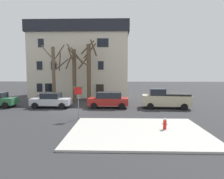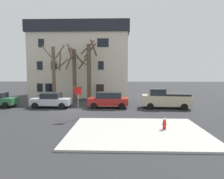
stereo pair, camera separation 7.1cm
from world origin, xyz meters
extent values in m
plane|color=#2D2D30|center=(0.00, 0.00, 0.00)|extent=(120.00, 120.00, 0.00)
cube|color=#B7B5AD|center=(5.86, -7.01, 0.06)|extent=(8.74, 6.77, 0.12)
cube|color=beige|center=(-1.39, 13.08, 4.80)|extent=(14.66, 7.76, 9.60)
cube|color=#23262D|center=(-1.39, 13.08, 10.45)|extent=(15.16, 8.26, 1.70)
cube|color=#2D231E|center=(1.96, 9.15, 1.05)|extent=(1.10, 0.12, 2.10)
cube|color=black|center=(-6.85, 9.16, 1.60)|extent=(0.80, 0.08, 1.20)
cube|color=black|center=(-5.63, 9.16, 1.60)|extent=(0.80, 0.08, 1.20)
cube|color=black|center=(-4.97, 9.16, 1.60)|extent=(0.80, 0.08, 1.20)
cube|color=black|center=(-6.77, 9.16, 4.80)|extent=(0.80, 0.08, 1.20)
cube|color=black|center=(-4.70, 9.16, 4.80)|extent=(0.80, 0.08, 1.20)
cube|color=black|center=(2.10, 9.16, 4.80)|extent=(0.80, 0.08, 1.20)
cube|color=black|center=(-6.47, 9.16, 8.00)|extent=(0.80, 0.08, 1.20)
cube|color=black|center=(2.00, 9.16, 8.00)|extent=(0.80, 0.08, 1.20)
cube|color=black|center=(2.81, 9.16, 8.00)|extent=(0.80, 0.08, 1.20)
cylinder|color=brown|center=(-3.85, 6.41, 3.56)|extent=(0.44, 0.44, 7.11)
cylinder|color=brown|center=(-3.20, 7.60, 4.79)|extent=(2.52, 1.47, 1.69)
cylinder|color=brown|center=(-3.50, 7.35, 6.22)|extent=(2.04, 0.89, 2.47)
cylinder|color=brown|center=(-3.95, 5.40, 5.93)|extent=(2.16, 0.36, 2.54)
cylinder|color=brown|center=(-3.09, 6.71, 5.19)|extent=(0.80, 1.71, 2.38)
cylinder|color=brown|center=(-1.28, 7.12, 3.44)|extent=(0.50, 0.50, 6.87)
cylinder|color=brown|center=(-2.04, 7.32, 5.22)|extent=(0.60, 1.69, 1.99)
cylinder|color=brown|center=(-1.58, 6.59, 6.64)|extent=(1.27, 0.82, 1.84)
cylinder|color=brown|center=(-1.66, 6.74, 6.14)|extent=(0.99, 0.98, 1.77)
cylinder|color=brown|center=(-0.77, 6.50, 5.97)|extent=(1.46, 1.25, 2.10)
cylinder|color=brown|center=(0.69, 7.05, 3.77)|extent=(0.55, 0.55, 7.53)
cylinder|color=brown|center=(-0.01, 7.73, 5.32)|extent=(1.59, 1.62, 2.17)
cylinder|color=brown|center=(0.42, 7.90, 7.21)|extent=(1.88, 0.76, 1.97)
cylinder|color=brown|center=(0.75, 7.86, 6.74)|extent=(1.78, 0.32, 2.07)
cylinder|color=brown|center=(1.38, 6.77, 6.99)|extent=(0.80, 1.60, 2.06)
cylinder|color=brown|center=(-0.06, 6.21, 5.23)|extent=(1.87, 1.69, 1.31)
cylinder|color=black|center=(-7.40, 1.02, 0.34)|extent=(0.68, 0.22, 0.68)
cylinder|color=black|center=(-7.39, 2.73, 0.34)|extent=(0.68, 0.22, 0.68)
cube|color=#B7BABF|center=(-2.68, 1.71, 0.68)|extent=(4.24, 1.89, 0.71)
cube|color=#1E232B|center=(-2.68, 1.71, 1.32)|extent=(1.97, 1.62, 0.58)
cylinder|color=black|center=(-4.13, 0.85, 0.34)|extent=(0.68, 0.24, 0.68)
cylinder|color=black|center=(-4.08, 2.64, 0.34)|extent=(0.68, 0.24, 0.68)
cylinder|color=black|center=(-1.27, 0.78, 0.34)|extent=(0.68, 0.24, 0.68)
cylinder|color=black|center=(-1.23, 2.57, 0.34)|extent=(0.68, 0.24, 0.68)
cube|color=#AD231E|center=(3.52, 1.84, 0.70)|extent=(4.29, 1.83, 0.76)
cube|color=#1E232B|center=(3.60, 1.84, 1.39)|extent=(2.66, 1.60, 0.62)
cylinder|color=black|center=(2.06, 0.95, 0.34)|extent=(0.68, 0.23, 0.68)
cylinder|color=black|center=(2.07, 2.75, 0.34)|extent=(0.68, 0.23, 0.68)
cylinder|color=black|center=(4.96, 0.93, 0.34)|extent=(0.68, 0.23, 0.68)
cylinder|color=black|center=(4.98, 2.72, 0.34)|extent=(0.68, 0.23, 0.68)
cube|color=#C6B793|center=(9.71, 1.80, 0.86)|extent=(5.16, 2.40, 1.08)
cube|color=#1E232B|center=(8.82, 1.88, 1.75)|extent=(1.75, 1.87, 0.70)
cube|color=black|center=(10.81, 1.70, 1.50)|extent=(2.76, 2.11, 0.20)
cylinder|color=black|center=(7.93, 0.96, 0.34)|extent=(0.70, 0.28, 0.68)
cylinder|color=black|center=(8.10, 2.93, 0.34)|extent=(0.70, 0.28, 0.68)
cylinder|color=black|center=(11.32, 0.67, 0.34)|extent=(0.70, 0.28, 0.68)
cylinder|color=black|center=(11.49, 2.63, 0.34)|extent=(0.70, 0.28, 0.68)
cylinder|color=red|center=(7.67, -6.62, 0.43)|extent=(0.22, 0.22, 0.62)
sphere|color=silver|center=(7.67, -6.62, 0.76)|extent=(0.21, 0.21, 0.21)
cylinder|color=silver|center=(7.51, -6.62, 0.46)|extent=(0.10, 0.09, 0.09)
cylinder|color=silver|center=(7.83, -6.62, 0.46)|extent=(0.10, 0.09, 0.09)
cylinder|color=slate|center=(1.32, -3.53, 1.33)|extent=(0.07, 0.07, 2.67)
cube|color=red|center=(1.32, -3.55, 2.37)|extent=(0.60, 0.03, 0.60)
cube|color=#1E8C38|center=(1.32, -3.51, 2.62)|extent=(0.76, 0.02, 0.18)
torus|color=black|center=(-5.27, 7.39, 0.36)|extent=(0.71, 0.16, 0.71)
torus|color=black|center=(-6.30, 7.22, 0.36)|extent=(0.71, 0.16, 0.71)
cylinder|color=#1E4C8C|center=(-5.78, 7.30, 0.58)|extent=(0.99, 0.20, 0.19)
cylinder|color=#1E4C8C|center=(-5.98, 7.27, 0.81)|extent=(0.09, 0.05, 0.45)
camera|label=1|loc=(4.57, -19.76, 3.90)|focal=32.33mm
camera|label=2|loc=(4.64, -19.76, 3.90)|focal=32.33mm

